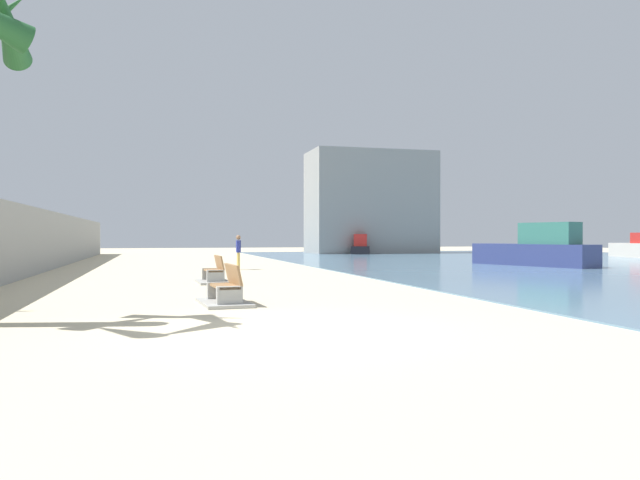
{
  "coord_description": "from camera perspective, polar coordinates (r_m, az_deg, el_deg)",
  "views": [
    {
      "loc": [
        -2.17,
        -10.63,
        1.67
      ],
      "look_at": [
        3.83,
        11.63,
        1.53
      ],
      "focal_mm": 34.47,
      "sensor_mm": 36.0,
      "label": 1
    }
  ],
  "objects": [
    {
      "name": "seawall",
      "position": [
        29.12,
        -25.63,
        -0.09
      ],
      "size": [
        0.8,
        64.0,
        2.92
      ],
      "primitive_type": "cube",
      "color": "#9E9E99",
      "rests_on": "ground"
    },
    {
      "name": "boat_outer",
      "position": [
        61.57,
        20.68,
        -0.62
      ],
      "size": [
        3.54,
        5.01,
        1.64
      ],
      "color": "#337060",
      "rests_on": "water_bay"
    },
    {
      "name": "harbor_building",
      "position": [
        60.27,
        4.71,
        3.46
      ],
      "size": [
        12.0,
        6.0,
        9.86
      ],
      "primitive_type": "cube",
      "color": "gray",
      "rests_on": "ground"
    },
    {
      "name": "boat_distant",
      "position": [
        56.72,
        3.78,
        -0.63
      ],
      "size": [
        2.97,
        4.45,
        1.82
      ],
      "color": "black",
      "rests_on": "water_bay"
    },
    {
      "name": "bench_near",
      "position": [
        15.25,
        -8.8,
        -5.05
      ],
      "size": [
        1.25,
        2.17,
        0.98
      ],
      "color": "#9E9E99",
      "rests_on": "ground"
    },
    {
      "name": "water_bay",
      "position": [
        38.82,
        27.34,
        -2.12
      ],
      "size": [
        36.0,
        68.0,
        0.04
      ],
      "primitive_type": "cube",
      "color": "slate",
      "rests_on": "ground"
    },
    {
      "name": "ground_plane",
      "position": [
        28.76,
        -10.74,
        -2.97
      ],
      "size": [
        120.0,
        120.0,
        0.0
      ],
      "primitive_type": "plane",
      "color": "beige"
    },
    {
      "name": "person_walking",
      "position": [
        30.91,
        -7.58,
        -0.87
      ],
      "size": [
        0.23,
        0.53,
        1.72
      ],
      "color": "gold",
      "rests_on": "ground"
    },
    {
      "name": "boat_mid_bay",
      "position": [
        35.77,
        19.42,
        -0.87
      ],
      "size": [
        3.75,
        7.52,
        2.37
      ],
      "color": "navy",
      "rests_on": "water_bay"
    },
    {
      "name": "bench_far",
      "position": [
        22.3,
        -9.85,
        -3.34
      ],
      "size": [
        1.19,
        2.15,
        0.98
      ],
      "color": "#9E9E99",
      "rests_on": "ground"
    }
  ]
}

